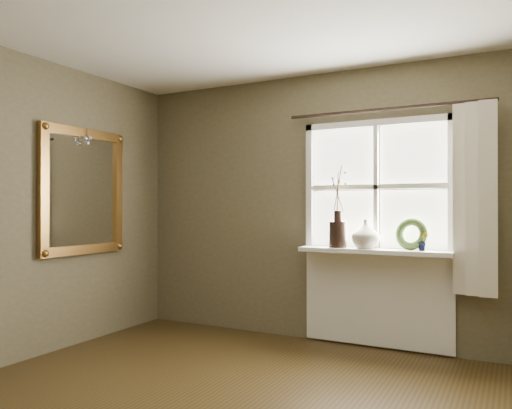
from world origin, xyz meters
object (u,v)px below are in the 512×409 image
object	(u,v)px
wreath	(411,238)
gilt_mirror	(83,191)
cream_vase	(366,234)
dark_jug	(338,234)

from	to	relation	value
wreath	gilt_mirror	bearing A→B (deg)	-147.99
cream_vase	gilt_mirror	size ratio (longest dim) A/B	0.22
cream_vase	gilt_mirror	bearing A→B (deg)	-157.24
cream_vase	wreath	world-z (taller)	cream_vase
dark_jug	gilt_mirror	xyz separation A→B (m)	(-2.18, -1.02, 0.41)
cream_vase	gilt_mirror	xyz separation A→B (m)	(-2.44, -1.02, 0.40)
dark_jug	gilt_mirror	distance (m)	2.44
wreath	gilt_mirror	distance (m)	3.06
gilt_mirror	wreath	bearing A→B (deg)	20.57
gilt_mirror	dark_jug	bearing A→B (deg)	25.17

